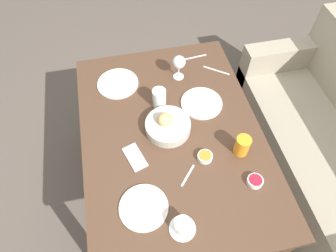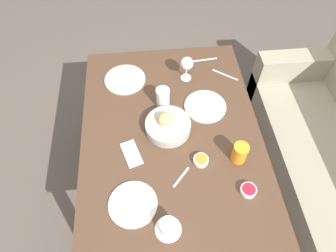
{
  "view_description": "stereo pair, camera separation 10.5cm",
  "coord_description": "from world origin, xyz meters",
  "px_view_note": "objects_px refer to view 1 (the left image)",
  "views": [
    {
      "loc": [
        0.84,
        -0.21,
        2.06
      ],
      "look_at": [
        -0.03,
        -0.01,
        0.78
      ],
      "focal_mm": 32.0,
      "sensor_mm": 36.0,
      "label": 1
    },
    {
      "loc": [
        0.86,
        -0.1,
        2.06
      ],
      "look_at": [
        -0.03,
        -0.01,
        0.78
      ],
      "focal_mm": 32.0,
      "sensor_mm": 36.0,
      "label": 2
    }
  ],
  "objects_px": {
    "plate_near_left": "(118,83)",
    "fork_silver": "(216,70)",
    "knife_silver": "(194,57)",
    "jam_bowl_berry": "(255,181)",
    "juice_glass": "(242,145)",
    "bread_basket": "(168,125)",
    "jam_bowl_honey": "(205,157)",
    "water_tumbler": "(159,98)",
    "wine_glass": "(179,63)",
    "cell_phone": "(135,157)",
    "spoon_coffee": "(188,175)",
    "coffee_cup": "(183,226)",
    "plate_near_right": "(144,207)",
    "couch": "(335,156)",
    "plate_far_center": "(202,103)"
  },
  "relations": [
    {
      "from": "couch",
      "to": "spoon_coffee",
      "type": "relative_size",
      "value": 16.17
    },
    {
      "from": "jam_bowl_berry",
      "to": "cell_phone",
      "type": "bearing_deg",
      "value": -115.46
    },
    {
      "from": "fork_silver",
      "to": "knife_silver",
      "type": "relative_size",
      "value": 0.84
    },
    {
      "from": "water_tumbler",
      "to": "fork_silver",
      "type": "bearing_deg",
      "value": 116.05
    },
    {
      "from": "water_tumbler",
      "to": "jam_bowl_honey",
      "type": "relative_size",
      "value": 1.57
    },
    {
      "from": "jam_bowl_berry",
      "to": "fork_silver",
      "type": "relative_size",
      "value": 0.53
    },
    {
      "from": "jam_bowl_honey",
      "to": "cell_phone",
      "type": "distance_m",
      "value": 0.35
    },
    {
      "from": "wine_glass",
      "to": "plate_near_right",
      "type": "bearing_deg",
      "value": -24.28
    },
    {
      "from": "jam_bowl_honey",
      "to": "couch",
      "type": "bearing_deg",
      "value": 93.12
    },
    {
      "from": "bread_basket",
      "to": "plate_far_center",
      "type": "bearing_deg",
      "value": 119.92
    },
    {
      "from": "plate_near_left",
      "to": "plate_far_center",
      "type": "relative_size",
      "value": 1.04
    },
    {
      "from": "fork_silver",
      "to": "spoon_coffee",
      "type": "height_order",
      "value": "same"
    },
    {
      "from": "plate_far_center",
      "to": "coffee_cup",
      "type": "relative_size",
      "value": 2.02
    },
    {
      "from": "jam_bowl_honey",
      "to": "bread_basket",
      "type": "bearing_deg",
      "value": -145.84
    },
    {
      "from": "wine_glass",
      "to": "jam_bowl_honey",
      "type": "xyz_separation_m",
      "value": [
        0.57,
        -0.0,
        -0.1
      ]
    },
    {
      "from": "plate_near_right",
      "to": "knife_silver",
      "type": "distance_m",
      "value": 1.02
    },
    {
      "from": "bread_basket",
      "to": "cell_phone",
      "type": "bearing_deg",
      "value": -55.54
    },
    {
      "from": "spoon_coffee",
      "to": "plate_far_center",
      "type": "bearing_deg",
      "value": 155.72
    },
    {
      "from": "coffee_cup",
      "to": "jam_bowl_berry",
      "type": "xyz_separation_m",
      "value": [
        -0.14,
        0.38,
        -0.02
      ]
    },
    {
      "from": "jam_bowl_berry",
      "to": "cell_phone",
      "type": "relative_size",
      "value": 0.45
    },
    {
      "from": "plate_near_left",
      "to": "water_tumbler",
      "type": "relative_size",
      "value": 2.05
    },
    {
      "from": "bread_basket",
      "to": "jam_bowl_honey",
      "type": "relative_size",
      "value": 3.17
    },
    {
      "from": "fork_silver",
      "to": "cell_phone",
      "type": "height_order",
      "value": "cell_phone"
    },
    {
      "from": "plate_far_center",
      "to": "fork_silver",
      "type": "relative_size",
      "value": 1.64
    },
    {
      "from": "plate_near_left",
      "to": "jam_bowl_berry",
      "type": "relative_size",
      "value": 3.23
    },
    {
      "from": "plate_far_center",
      "to": "jam_bowl_honey",
      "type": "bearing_deg",
      "value": -13.36
    },
    {
      "from": "water_tumbler",
      "to": "wine_glass",
      "type": "distance_m",
      "value": 0.25
    },
    {
      "from": "wine_glass",
      "to": "coffee_cup",
      "type": "relative_size",
      "value": 1.35
    },
    {
      "from": "jam_bowl_honey",
      "to": "spoon_coffee",
      "type": "height_order",
      "value": "jam_bowl_honey"
    },
    {
      "from": "coffee_cup",
      "to": "knife_silver",
      "type": "height_order",
      "value": "coffee_cup"
    },
    {
      "from": "jam_bowl_berry",
      "to": "juice_glass",
      "type": "bearing_deg",
      "value": -177.94
    },
    {
      "from": "plate_near_right",
      "to": "jam_bowl_honey",
      "type": "relative_size",
      "value": 2.96
    },
    {
      "from": "spoon_coffee",
      "to": "jam_bowl_berry",
      "type": "bearing_deg",
      "value": 71.29
    },
    {
      "from": "knife_silver",
      "to": "cell_phone",
      "type": "height_order",
      "value": "cell_phone"
    },
    {
      "from": "coffee_cup",
      "to": "cell_phone",
      "type": "relative_size",
      "value": 0.7
    },
    {
      "from": "plate_near_left",
      "to": "fork_silver",
      "type": "height_order",
      "value": "plate_near_left"
    },
    {
      "from": "spoon_coffee",
      "to": "coffee_cup",
      "type": "bearing_deg",
      "value": -19.82
    },
    {
      "from": "couch",
      "to": "bread_basket",
      "type": "bearing_deg",
      "value": -98.19
    },
    {
      "from": "coffee_cup",
      "to": "jam_bowl_honey",
      "type": "height_order",
      "value": "coffee_cup"
    },
    {
      "from": "knife_silver",
      "to": "jam_bowl_berry",
      "type": "bearing_deg",
      "value": 3.49
    },
    {
      "from": "plate_near_left",
      "to": "water_tumbler",
      "type": "xyz_separation_m",
      "value": [
        0.21,
        0.21,
        0.05
      ]
    },
    {
      "from": "water_tumbler",
      "to": "wine_glass",
      "type": "bearing_deg",
      "value": 140.94
    },
    {
      "from": "water_tumbler",
      "to": "cell_phone",
      "type": "bearing_deg",
      "value": -31.47
    },
    {
      "from": "coffee_cup",
      "to": "wine_glass",
      "type": "bearing_deg",
      "value": 167.58
    },
    {
      "from": "knife_silver",
      "to": "jam_bowl_honey",
      "type": "bearing_deg",
      "value": -10.9
    },
    {
      "from": "plate_near_left",
      "to": "fork_silver",
      "type": "xyz_separation_m",
      "value": [
        0.02,
        0.6,
        -0.0
      ]
    },
    {
      "from": "jam_bowl_honey",
      "to": "cell_phone",
      "type": "height_order",
      "value": "jam_bowl_honey"
    },
    {
      "from": "bread_basket",
      "to": "jam_bowl_honey",
      "type": "bearing_deg",
      "value": 34.16
    },
    {
      "from": "juice_glass",
      "to": "fork_silver",
      "type": "distance_m",
      "value": 0.58
    },
    {
      "from": "plate_near_left",
      "to": "coffee_cup",
      "type": "height_order",
      "value": "coffee_cup"
    }
  ]
}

